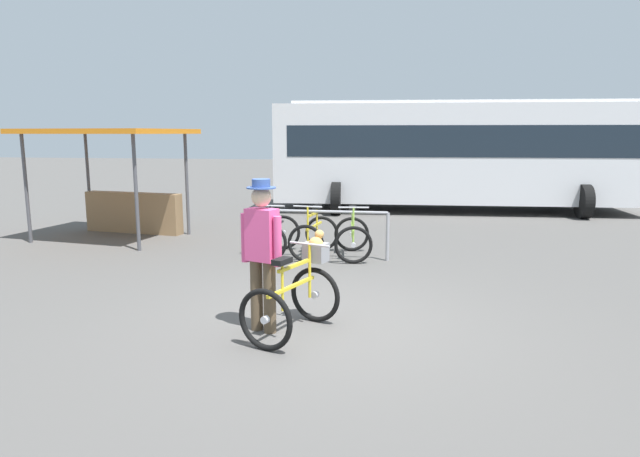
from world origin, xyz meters
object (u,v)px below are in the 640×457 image
(racked_bike_lime, at_px, (353,237))
(market_stall, at_px, (119,172))
(person_with_featured_bike, at_px, (262,249))
(bus_distant, at_px, (453,150))
(racked_bike_yellow, at_px, (314,236))
(racked_bike_black, at_px, (277,235))
(featured_bicycle, at_px, (298,290))

(racked_bike_lime, distance_m, market_stall, 5.45)
(person_with_featured_bike, bearing_deg, bus_distant, 74.64)
(person_with_featured_bike, bearing_deg, racked_bike_yellow, 90.95)
(racked_bike_black, distance_m, market_stall, 4.15)
(racked_bike_yellow, xyz_separation_m, racked_bike_lime, (0.70, 0.00, 0.00))
(racked_bike_lime, bearing_deg, bus_distant, 71.17)
(racked_bike_lime, relative_size, bus_distant, 0.12)
(racked_bike_black, xyz_separation_m, racked_bike_yellow, (0.70, 0.00, 0.00))
(racked_bike_lime, height_order, bus_distant, bus_distant)
(racked_bike_yellow, distance_m, market_stall, 4.79)
(racked_bike_yellow, relative_size, racked_bike_lime, 1.00)
(racked_bike_lime, xyz_separation_m, market_stall, (-5.17, 1.37, 1.03))
(featured_bicycle, bearing_deg, bus_distant, 76.59)
(racked_bike_black, relative_size, featured_bicycle, 0.89)
(racked_bike_lime, height_order, person_with_featured_bike, person_with_featured_bike)
(racked_bike_lime, xyz_separation_m, featured_bicycle, (-0.25, -3.86, 0.12))
(racked_bike_lime, distance_m, featured_bicycle, 3.87)
(racked_bike_yellow, relative_size, featured_bicycle, 0.94)
(racked_bike_black, distance_m, bus_distant, 7.65)
(featured_bicycle, height_order, market_stall, market_stall)
(bus_distant, bearing_deg, racked_bike_black, -118.97)
(racked_bike_black, distance_m, person_with_featured_bike, 4.02)
(racked_bike_yellow, relative_size, market_stall, 0.34)
(person_with_featured_bike, relative_size, bus_distant, 0.17)
(featured_bicycle, xyz_separation_m, bus_distant, (2.49, 10.44, 1.25))
(racked_bike_lime, xyz_separation_m, person_with_featured_bike, (-0.64, -3.90, 0.58))
(featured_bicycle, distance_m, market_stall, 7.25)
(racked_bike_lime, bearing_deg, market_stall, 165.14)
(person_with_featured_bike, bearing_deg, racked_bike_lime, 80.75)
(racked_bike_yellow, distance_m, person_with_featured_bike, 3.95)
(featured_bicycle, distance_m, bus_distant, 10.81)
(racked_bike_yellow, distance_m, racked_bike_lime, 0.70)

